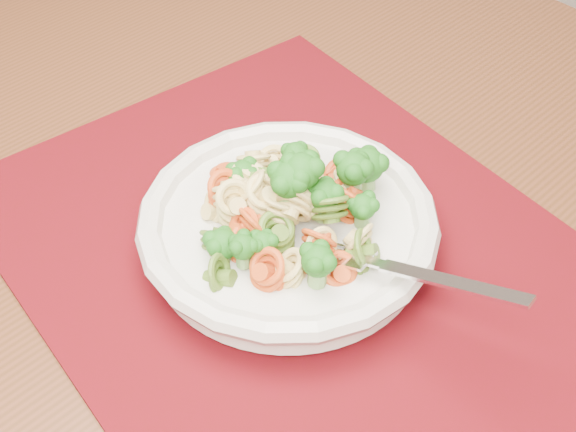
% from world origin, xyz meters
% --- Properties ---
extents(dining_table, '(1.54, 1.25, 0.73)m').
position_xyz_m(dining_table, '(-0.12, 0.51, 0.62)').
color(dining_table, '#542A17').
rests_on(dining_table, ground).
extents(placemat, '(0.63, 0.58, 0.00)m').
position_xyz_m(placemat, '(-0.14, 0.44, 0.73)').
color(placemat, '#4F0310').
rests_on(placemat, dining_table).
extents(pasta_bowl, '(0.23, 0.23, 0.04)m').
position_xyz_m(pasta_bowl, '(-0.15, 0.44, 0.76)').
color(pasta_bowl, beige).
rests_on(pasta_bowl, placemat).
extents(pasta_broccoli_heap, '(0.20, 0.20, 0.06)m').
position_xyz_m(pasta_broccoli_heap, '(-0.15, 0.44, 0.77)').
color(pasta_broccoli_heap, '#E0BE6E').
rests_on(pasta_broccoli_heap, pasta_bowl).
extents(fork, '(0.18, 0.06, 0.08)m').
position_xyz_m(fork, '(-0.09, 0.42, 0.77)').
color(fork, silver).
rests_on(fork, pasta_bowl).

